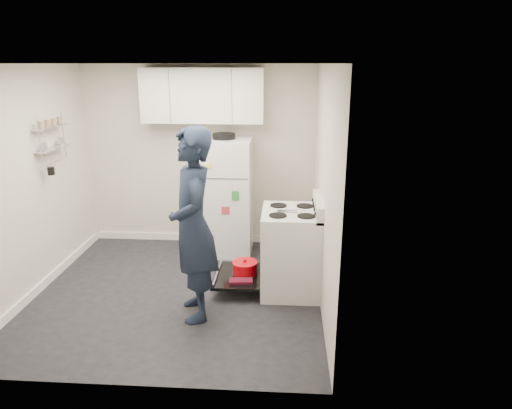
# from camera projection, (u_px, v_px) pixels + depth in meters

# --- Properties ---
(room) EXTENTS (3.21, 3.21, 2.51)m
(room) POSITION_uv_depth(u_px,v_px,m) (171.00, 189.00, 4.89)
(room) COLOR black
(room) RESTS_ON ground
(electric_range) EXTENTS (0.66, 0.76, 1.10)m
(electric_range) POSITION_uv_depth(u_px,v_px,m) (290.00, 252.00, 5.15)
(electric_range) COLOR silver
(electric_range) RESTS_ON ground
(open_oven_door) EXTENTS (0.55, 0.70, 0.23)m
(open_oven_door) POSITION_uv_depth(u_px,v_px,m) (241.00, 272.00, 5.28)
(open_oven_door) COLOR black
(open_oven_door) RESTS_ON ground
(refrigerator) EXTENTS (0.72, 0.74, 1.63)m
(refrigerator) POSITION_uv_depth(u_px,v_px,m) (225.00, 196.00, 6.16)
(refrigerator) COLOR white
(refrigerator) RESTS_ON ground
(upper_cabinets) EXTENTS (1.60, 0.33, 0.70)m
(upper_cabinets) POSITION_uv_depth(u_px,v_px,m) (203.00, 96.00, 5.96)
(upper_cabinets) COLOR silver
(upper_cabinets) RESTS_ON room
(wall_shelf_rack) EXTENTS (0.14, 0.60, 0.61)m
(wall_shelf_rack) POSITION_uv_depth(u_px,v_px,m) (52.00, 138.00, 5.29)
(wall_shelf_rack) COLOR #B2B2B7
(wall_shelf_rack) RESTS_ON room
(person) EXTENTS (0.66, 0.82, 1.95)m
(person) POSITION_uv_depth(u_px,v_px,m) (193.00, 226.00, 4.48)
(person) COLOR #151E2F
(person) RESTS_ON ground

